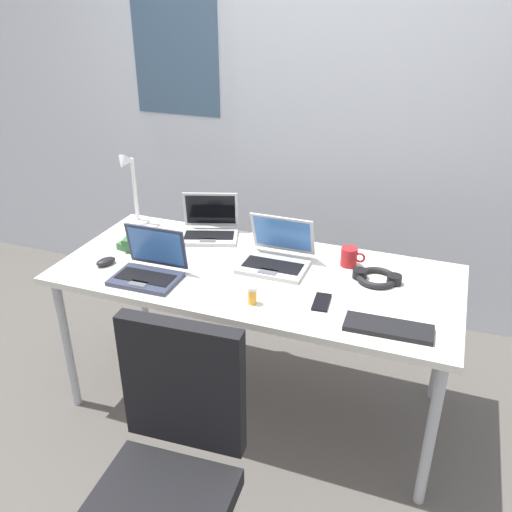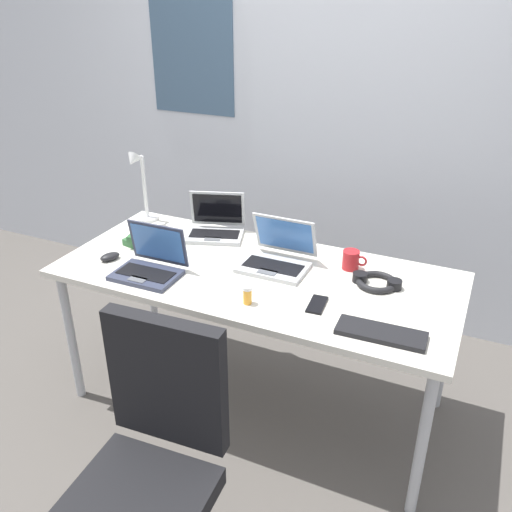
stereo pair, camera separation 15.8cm
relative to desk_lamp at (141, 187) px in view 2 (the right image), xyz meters
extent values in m
plane|color=#56514C|center=(0.80, -0.28, -0.94)|extent=(12.00, 12.00, 0.00)
cube|color=silver|center=(0.80, 0.82, 0.36)|extent=(6.00, 0.12, 2.60)
cube|color=#3F5972|center=(-0.10, 0.76, 0.61)|extent=(0.56, 0.01, 0.76)
cube|color=silver|center=(0.80, -0.28, -0.21)|extent=(1.80, 0.80, 0.03)
cylinder|color=#B2B5BA|center=(-0.04, -0.62, -0.58)|extent=(0.04, 0.04, 0.71)
cylinder|color=#B2B5BA|center=(1.64, -0.62, -0.58)|extent=(0.04, 0.04, 0.71)
cylinder|color=#B2B5BA|center=(-0.04, 0.06, -0.58)|extent=(0.04, 0.04, 0.71)
cylinder|color=#B2B5BA|center=(1.64, 0.06, -0.58)|extent=(0.04, 0.04, 0.71)
cylinder|color=white|center=(0.00, 0.03, -0.19)|extent=(0.12, 0.12, 0.02)
cylinder|color=white|center=(0.00, 0.03, -0.01)|extent=(0.02, 0.02, 0.34)
cylinder|color=white|center=(0.00, -0.01, 0.16)|extent=(0.01, 0.08, 0.01)
cone|color=white|center=(0.00, -0.05, 0.16)|extent=(0.07, 0.09, 0.09)
cube|color=#B7BABC|center=(0.86, -0.23, -0.19)|extent=(0.30, 0.21, 0.02)
cube|color=black|center=(0.86, -0.23, -0.18)|extent=(0.27, 0.11, 0.00)
cube|color=#595B60|center=(0.86, -0.29, -0.18)|extent=(0.08, 0.05, 0.00)
cube|color=#B7BABC|center=(0.86, -0.09, -0.08)|extent=(0.30, 0.08, 0.20)
cube|color=#3F72BF|center=(0.86, -0.09, -0.08)|extent=(0.27, 0.06, 0.17)
cube|color=#B7BABC|center=(0.45, -0.03, -0.19)|extent=(0.33, 0.27, 0.02)
cube|color=black|center=(0.45, -0.03, -0.18)|extent=(0.27, 0.18, 0.00)
cube|color=#595B60|center=(0.47, -0.09, -0.18)|extent=(0.09, 0.07, 0.00)
cube|color=#B7BABC|center=(0.42, 0.08, -0.08)|extent=(0.28, 0.13, 0.19)
cube|color=black|center=(0.42, 0.07, -0.08)|extent=(0.25, 0.11, 0.16)
cube|color=#33384C|center=(0.38, -0.52, -0.19)|extent=(0.29, 0.20, 0.02)
cube|color=black|center=(0.38, -0.52, -0.18)|extent=(0.25, 0.11, 0.00)
cube|color=#595B60|center=(0.38, -0.59, -0.18)|extent=(0.08, 0.04, 0.00)
cube|color=#33384C|center=(0.38, -0.41, -0.08)|extent=(0.29, 0.04, 0.20)
cube|color=#3F72BF|center=(0.38, -0.42, -0.08)|extent=(0.26, 0.03, 0.16)
cube|color=black|center=(1.43, -0.54, -0.19)|extent=(0.33, 0.13, 0.02)
ellipsoid|color=black|center=(0.13, -0.45, -0.18)|extent=(0.09, 0.11, 0.03)
cube|color=black|center=(1.14, -0.44, -0.19)|extent=(0.08, 0.14, 0.01)
torus|color=black|center=(1.32, -0.17, -0.18)|extent=(0.18, 0.18, 0.03)
cylinder|color=black|center=(1.25, -0.17, -0.18)|extent=(0.06, 0.06, 0.04)
cylinder|color=black|center=(1.40, -0.17, -0.18)|extent=(0.06, 0.06, 0.04)
cylinder|color=gold|center=(0.88, -0.54, -0.16)|extent=(0.04, 0.04, 0.06)
cylinder|color=white|center=(0.88, -0.54, -0.13)|extent=(0.04, 0.04, 0.01)
cube|color=#336638|center=(0.19, -0.25, -0.18)|extent=(0.21, 0.16, 0.03)
cube|color=#336638|center=(0.20, -0.25, -0.15)|extent=(0.18, 0.16, 0.03)
cylinder|color=#B21E23|center=(1.18, -0.07, -0.15)|extent=(0.08, 0.08, 0.09)
torus|color=#B21E23|center=(1.23, -0.07, -0.15)|extent=(0.05, 0.01, 0.05)
cube|color=black|center=(0.85, -1.32, -0.52)|extent=(0.46, 0.46, 0.07)
cube|color=black|center=(0.84, -1.07, -0.21)|extent=(0.42, 0.08, 0.48)
camera|label=1|loc=(1.56, -2.32, 0.97)|focal=38.48mm
camera|label=2|loc=(1.71, -2.26, 0.97)|focal=38.48mm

